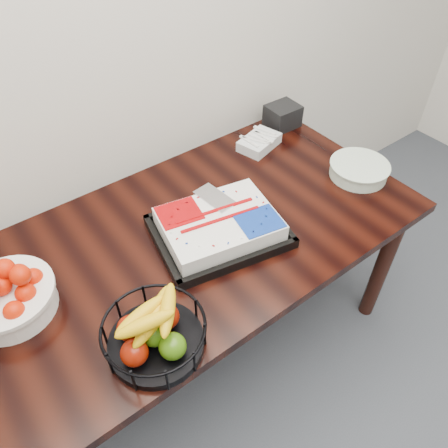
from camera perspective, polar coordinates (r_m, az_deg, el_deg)
table at (r=1.67m, az=-4.91°, el=-3.86°), size 1.80×0.90×0.75m
cake_tray at (r=1.58m, az=-0.67°, el=-0.34°), size 0.52×0.45×0.09m
tangerine_bowl at (r=1.49m, az=-26.64°, el=-8.09°), size 0.29×0.29×0.19m
fruit_basket at (r=1.29m, az=-9.06°, el=-13.91°), size 0.30×0.30×0.16m
plate_stack at (r=1.94m, az=17.20°, el=6.77°), size 0.25×0.25×0.06m
fork_bag at (r=2.03m, az=4.63°, el=10.66°), size 0.22×0.17×0.06m
napkin_box at (r=2.18m, az=7.65°, el=13.82°), size 0.15×0.13×0.11m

